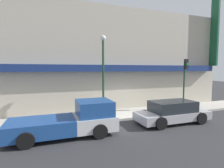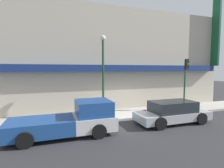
# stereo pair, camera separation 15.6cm
# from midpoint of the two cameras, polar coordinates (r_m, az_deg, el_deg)

# --- Properties ---
(ground_plane) EXTENTS (80.00, 80.00, 0.00)m
(ground_plane) POSITION_cam_midpoint_polar(r_m,az_deg,el_deg) (12.07, 8.07, -11.45)
(ground_plane) COLOR #2D2D30
(sidewalk) EXTENTS (36.00, 2.66, 0.16)m
(sidewalk) POSITION_cam_midpoint_polar(r_m,az_deg,el_deg) (13.20, 5.41, -9.65)
(sidewalk) COLOR #B7B2A8
(sidewalk) RESTS_ON ground
(building) EXTENTS (19.80, 3.80, 10.84)m
(building) POSITION_cam_midpoint_polar(r_m,az_deg,el_deg) (15.41, 1.26, 7.70)
(building) COLOR #BCB29E
(building) RESTS_ON ground
(pickup_truck) EXTENTS (5.26, 2.14, 1.73)m
(pickup_truck) POSITION_cam_midpoint_polar(r_m,az_deg,el_deg) (9.36, -12.84, -11.50)
(pickup_truck) COLOR silver
(pickup_truck) RESTS_ON ground
(parked_car) EXTENTS (4.72, 1.99, 1.38)m
(parked_car) POSITION_cam_midpoint_polar(r_m,az_deg,el_deg) (11.78, 19.47, -8.66)
(parked_car) COLOR #ADADB2
(parked_car) RESTS_ON ground
(fire_hydrant) EXTENTS (0.18, 0.18, 0.73)m
(fire_hydrant) POSITION_cam_midpoint_polar(r_m,az_deg,el_deg) (11.70, -6.05, -9.33)
(fire_hydrant) COLOR #196633
(fire_hydrant) RESTS_ON sidewalk
(street_lamp) EXTENTS (0.36, 0.36, 5.42)m
(street_lamp) POSITION_cam_midpoint_polar(r_m,az_deg,el_deg) (11.53, -2.54, 5.72)
(street_lamp) COLOR #1E4728
(street_lamp) RESTS_ON sidewalk
(traffic_light) EXTENTS (0.28, 0.42, 4.01)m
(traffic_light) POSITION_cam_midpoint_polar(r_m,az_deg,el_deg) (14.92, 23.19, 2.61)
(traffic_light) COLOR #1E4728
(traffic_light) RESTS_ON sidewalk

